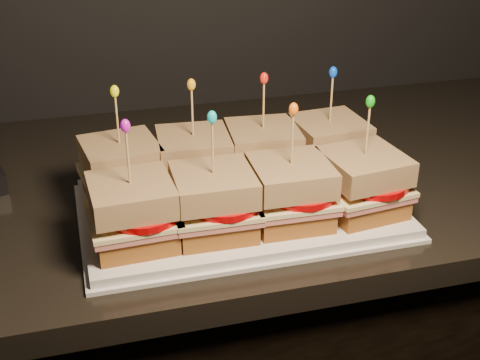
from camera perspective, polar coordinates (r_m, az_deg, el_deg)
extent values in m
cube|color=black|center=(1.08, -1.62, -0.26)|extent=(2.52, 0.65, 0.04)
cube|color=white|center=(0.95, 0.00, -2.48)|extent=(0.44, 0.27, 0.02)
cube|color=white|center=(0.95, 0.00, -2.80)|extent=(0.45, 0.28, 0.01)
cube|color=brown|center=(0.97, -9.93, -0.71)|extent=(0.11, 0.11, 0.03)
cube|color=#C96562|center=(0.96, -10.01, 0.23)|extent=(0.12, 0.12, 0.01)
cube|color=beige|center=(0.96, -10.04, 0.60)|extent=(0.12, 0.12, 0.01)
cylinder|color=#B60406|center=(0.95, -9.32, 0.94)|extent=(0.10, 0.10, 0.01)
cube|color=#562D0A|center=(0.94, -10.18, 2.18)|extent=(0.11, 0.11, 0.03)
cylinder|color=tan|center=(0.92, -10.42, 4.83)|extent=(0.00, 0.00, 0.09)
ellipsoid|color=#ECF40E|center=(0.91, -10.65, 7.46)|extent=(0.01, 0.01, 0.02)
cube|color=brown|center=(0.98, -3.89, 0.02)|extent=(0.11, 0.11, 0.03)
cube|color=#C96562|center=(0.97, -3.92, 0.95)|extent=(0.12, 0.11, 0.01)
cube|color=beige|center=(0.97, -3.94, 1.33)|extent=(0.12, 0.11, 0.01)
cylinder|color=#B60406|center=(0.96, -3.18, 1.66)|extent=(0.10, 0.10, 0.01)
cube|color=#562D0A|center=(0.96, -3.99, 2.90)|extent=(0.11, 0.11, 0.03)
cylinder|color=tan|center=(0.94, -4.08, 5.53)|extent=(0.00, 0.00, 0.09)
ellipsoid|color=orange|center=(0.92, -4.18, 8.13)|extent=(0.01, 0.01, 0.02)
cube|color=brown|center=(1.00, 1.93, 0.73)|extent=(0.11, 0.11, 0.03)
cube|color=#C96562|center=(0.99, 1.95, 1.65)|extent=(0.12, 0.11, 0.01)
cube|color=beige|center=(0.99, 1.95, 2.01)|extent=(0.12, 0.12, 0.01)
cylinder|color=#B60406|center=(0.99, 2.73, 2.34)|extent=(0.10, 0.10, 0.01)
cube|color=#562D0A|center=(0.98, 1.98, 3.56)|extent=(0.11, 0.11, 0.03)
cylinder|color=tan|center=(0.96, 2.02, 6.13)|extent=(0.00, 0.00, 0.09)
ellipsoid|color=red|center=(0.95, 2.07, 8.68)|extent=(0.01, 0.01, 0.02)
cube|color=brown|center=(1.03, 7.45, 1.40)|extent=(0.11, 0.11, 0.03)
cube|color=#C96562|center=(1.03, 7.50, 2.29)|extent=(0.12, 0.11, 0.01)
cube|color=beige|center=(1.02, 7.53, 2.64)|extent=(0.12, 0.11, 0.01)
cylinder|color=#B60406|center=(1.02, 8.30, 2.96)|extent=(0.10, 0.10, 0.01)
cube|color=#562D0A|center=(1.01, 7.63, 4.14)|extent=(0.11, 0.11, 0.03)
cylinder|color=tan|center=(0.99, 7.79, 6.64)|extent=(0.00, 0.00, 0.09)
ellipsoid|color=blue|center=(0.98, 7.95, 9.11)|extent=(0.01, 0.01, 0.02)
cube|color=brown|center=(0.86, -9.01, -4.46)|extent=(0.10, 0.10, 0.03)
cube|color=#C96562|center=(0.85, -9.09, -3.44)|extent=(0.11, 0.11, 0.01)
cube|color=beige|center=(0.85, -9.13, -3.03)|extent=(0.12, 0.11, 0.01)
cylinder|color=#B60406|center=(0.84, -8.30, -2.69)|extent=(0.10, 0.10, 0.01)
cube|color=#562D0A|center=(0.83, -9.27, -1.30)|extent=(0.11, 0.11, 0.03)
cylinder|color=tan|center=(0.81, -9.52, 1.64)|extent=(0.00, 0.00, 0.09)
ellipsoid|color=#C914BE|center=(0.79, -9.76, 4.58)|extent=(0.01, 0.01, 0.02)
cube|color=brown|center=(0.87, -2.22, -3.57)|extent=(0.10, 0.10, 0.03)
cube|color=#C96562|center=(0.86, -2.24, -2.56)|extent=(0.11, 0.11, 0.01)
cube|color=beige|center=(0.86, -2.25, -2.16)|extent=(0.11, 0.11, 0.01)
cylinder|color=#B60406|center=(0.85, -1.38, -1.81)|extent=(0.10, 0.10, 0.01)
cube|color=#562D0A|center=(0.85, -2.29, -0.43)|extent=(0.10, 0.10, 0.03)
cylinder|color=tan|center=(0.82, -2.35, 2.47)|extent=(0.00, 0.00, 0.09)
ellipsoid|color=#10BCC5|center=(0.81, -2.41, 5.38)|extent=(0.01, 0.01, 0.02)
cube|color=brown|center=(0.90, 4.25, -2.68)|extent=(0.10, 0.10, 0.03)
cube|color=#C96562|center=(0.89, 4.29, -1.69)|extent=(0.11, 0.11, 0.01)
cube|color=beige|center=(0.88, 4.31, -1.29)|extent=(0.11, 0.11, 0.01)
cylinder|color=#B60406|center=(0.88, 5.19, -0.94)|extent=(0.10, 0.10, 0.01)
cube|color=#562D0A|center=(0.87, 4.37, 0.39)|extent=(0.10, 0.10, 0.03)
cylinder|color=tan|center=(0.85, 4.48, 3.23)|extent=(0.00, 0.00, 0.09)
ellipsoid|color=orange|center=(0.83, 4.59, 6.05)|extent=(0.01, 0.01, 0.02)
cube|color=brown|center=(0.93, 10.29, -1.82)|extent=(0.11, 0.11, 0.03)
cube|color=#C96562|center=(0.92, 10.38, -0.86)|extent=(0.12, 0.12, 0.01)
cube|color=beige|center=(0.92, 10.42, -0.47)|extent=(0.12, 0.12, 0.01)
cylinder|color=#B60406|center=(0.92, 11.29, -0.13)|extent=(0.10, 0.10, 0.01)
cube|color=#562D0A|center=(0.91, 10.57, 1.16)|extent=(0.11, 0.11, 0.03)
cylinder|color=tan|center=(0.89, 10.82, 3.89)|extent=(0.00, 0.00, 0.09)
ellipsoid|color=#15A715|center=(0.87, 11.07, 6.60)|extent=(0.01, 0.01, 0.02)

